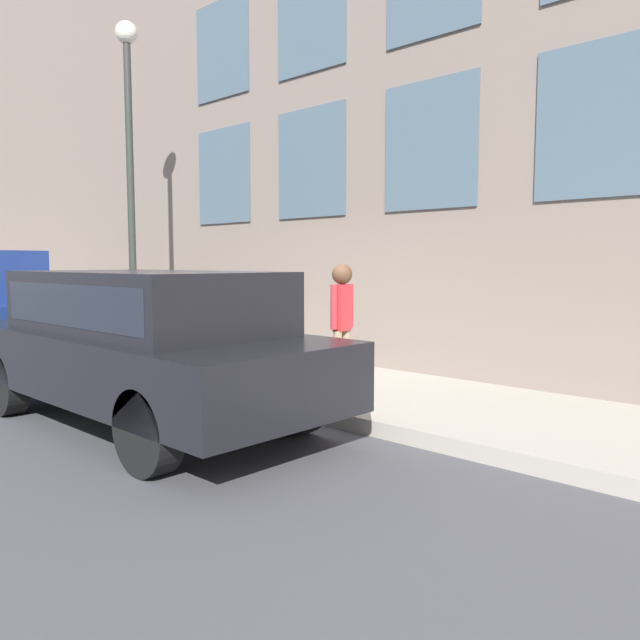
% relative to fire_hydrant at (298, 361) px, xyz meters
% --- Properties ---
extents(ground_plane, '(80.00, 80.00, 0.00)m').
position_rel_fire_hydrant_xyz_m(ground_plane, '(-0.58, 0.55, -0.52)').
color(ground_plane, '#47474C').
extents(sidewalk, '(2.54, 60.00, 0.16)m').
position_rel_fire_hydrant_xyz_m(sidewalk, '(0.69, 0.55, -0.44)').
color(sidewalk, '#A8A093').
rests_on(sidewalk, ground_plane).
extents(fire_hydrant, '(0.30, 0.42, 0.71)m').
position_rel_fire_hydrant_xyz_m(fire_hydrant, '(0.00, 0.00, 0.00)').
color(fire_hydrant, gold).
rests_on(fire_hydrant, sidewalk).
extents(person, '(0.38, 0.25, 1.55)m').
position_rel_fire_hydrant_xyz_m(person, '(0.29, -0.45, 0.57)').
color(person, '#998466').
rests_on(person, sidewalk).
extents(parked_truck_charcoal_near, '(1.92, 4.77, 1.64)m').
position_rel_fire_hydrant_xyz_m(parked_truck_charcoal_near, '(-1.86, 0.44, 0.43)').
color(parked_truck_charcoal_near, black).
rests_on(parked_truck_charcoal_near, ground_plane).
extents(street_lamp, '(0.36, 0.36, 5.48)m').
position_rel_fire_hydrant_xyz_m(street_lamp, '(0.18, 4.14, 3.05)').
color(street_lamp, '#2D332D').
rests_on(street_lamp, sidewalk).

